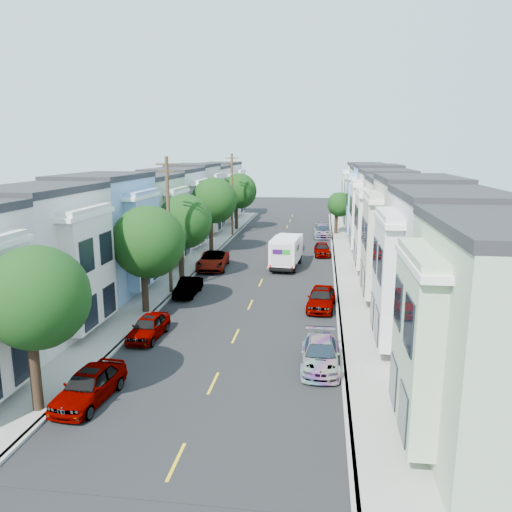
{
  "coord_description": "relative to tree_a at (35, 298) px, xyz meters",
  "views": [
    {
      "loc": [
        4.79,
        -32.92,
        10.64
      ],
      "look_at": [
        -0.4,
        6.07,
        2.2
      ],
      "focal_mm": 35.0,
      "sensor_mm": 36.0,
      "label": 1
    }
  ],
  "objects": [
    {
      "name": "tree_far_r",
      "position": [
        13.2,
        46.12,
        -1.14
      ],
      "size": [
        3.1,
        3.1,
        5.37
      ],
      "color": "black",
      "rests_on": "ground"
    },
    {
      "name": "utility_pole_far",
      "position": [
        0.0,
        43.47,
        0.23
      ],
      "size": [
        1.6,
        0.26,
        10.0
      ],
      "color": "#42301E",
      "rests_on": "ground"
    },
    {
      "name": "parked_left_d",
      "position": [
        1.4,
        25.69,
        -4.15
      ],
      "size": [
        2.98,
        5.7,
        1.53
      ],
      "primitive_type": "imported",
      "rotation": [
        0.0,
        0.0,
        0.08
      ],
      "color": "black",
      "rests_on": "ground"
    },
    {
      "name": "sidewalk_right",
      "position": [
        13.65,
        30.47,
        -4.84
      ],
      "size": [
        2.6,
        70.0,
        0.15
      ],
      "primitive_type": "cube",
      "color": "gray",
      "rests_on": "ground"
    },
    {
      "name": "tree_e",
      "position": [
        0.0,
        48.14,
        0.27
      ],
      "size": [
        4.7,
        4.7,
        7.57
      ],
      "color": "black",
      "rests_on": "ground"
    },
    {
      "name": "parked_left_a",
      "position": [
        1.4,
        1.11,
        -4.18
      ],
      "size": [
        2.1,
        4.68,
        1.48
      ],
      "primitive_type": "imported",
      "rotation": [
        0.0,
        0.0,
        -0.08
      ],
      "color": "black",
      "rests_on": "ground"
    },
    {
      "name": "curb_left",
      "position": [
        0.25,
        30.47,
        -4.84
      ],
      "size": [
        0.3,
        70.0,
        0.15
      ],
      "primitive_type": "cube",
      "color": "gray",
      "rests_on": "ground"
    },
    {
      "name": "lead_sedan",
      "position": [
        8.09,
        34.56,
        -4.15
      ],
      "size": [
        2.04,
        4.83,
        1.54
      ],
      "primitive_type": "imported",
      "rotation": [
        0.0,
        0.0,
        -0.05
      ],
      "color": "black",
      "rests_on": "ground"
    },
    {
      "name": "parked_right_a",
      "position": [
        11.2,
        5.9,
        -4.24
      ],
      "size": [
        1.94,
        4.51,
        1.35
      ],
      "primitive_type": "imported",
      "rotation": [
        0.0,
        0.0,
        0.01
      ],
      "color": "#52555D",
      "rests_on": "ground"
    },
    {
      "name": "townhouse_row_right",
      "position": [
        17.45,
        30.47,
        -4.92
      ],
      "size": [
        5.0,
        70.0,
        8.5
      ],
      "primitive_type": "cube",
      "color": "silver",
      "rests_on": "ground"
    },
    {
      "name": "ground",
      "position": [
        6.3,
        15.47,
        -4.92
      ],
      "size": [
        160.0,
        160.0,
        0.0
      ],
      "primitive_type": "plane",
      "color": "black",
      "rests_on": "ground"
    },
    {
      "name": "fedex_truck",
      "position": [
        7.95,
        27.14,
        -3.32
      ],
      "size": [
        2.3,
        5.97,
        2.86
      ],
      "rotation": [
        0.0,
        0.0,
        -0.08
      ],
      "color": "white",
      "rests_on": "ground"
    },
    {
      "name": "tree_b",
      "position": [
        0.0,
        12.8,
        -0.12
      ],
      "size": [
        4.7,
        4.7,
        7.16
      ],
      "color": "black",
      "rests_on": "ground"
    },
    {
      "name": "parked_right_c",
      "position": [
        11.2,
        32.8,
        -4.25
      ],
      "size": [
        1.78,
        4.19,
        1.34
      ],
      "primitive_type": "imported",
      "rotation": [
        0.0,
        0.0,
        0.05
      ],
      "color": "black",
      "rests_on": "ground"
    },
    {
      "name": "townhouse_row_left",
      "position": [
        -4.85,
        30.47,
        -4.92
      ],
      "size": [
        5.0,
        70.0,
        8.5
      ],
      "primitive_type": "cube",
      "color": "silver",
      "rests_on": "ground"
    },
    {
      "name": "tree_a",
      "position": [
        0.0,
        0.0,
        0.0
      ],
      "size": [
        4.13,
        4.13,
        7.01
      ],
      "color": "black",
      "rests_on": "ground"
    },
    {
      "name": "parked_left_c",
      "position": [
        1.4,
        17.17,
        -4.29
      ],
      "size": [
        1.41,
        3.79,
        1.25
      ],
      "primitive_type": "imported",
      "rotation": [
        0.0,
        0.0,
        -0.02
      ],
      "color": "#BCBCBC",
      "rests_on": "ground"
    },
    {
      "name": "centerline",
      "position": [
        6.3,
        30.47,
        -4.92
      ],
      "size": [
        0.12,
        70.0,
        0.01
      ],
      "primitive_type": "cube",
      "color": "gold",
      "rests_on": "ground"
    },
    {
      "name": "utility_pole_near",
      "position": [
        0.0,
        17.47,
        0.23
      ],
      "size": [
        1.6,
        0.26,
        10.0
      ],
      "color": "#42301E",
      "rests_on": "ground"
    },
    {
      "name": "motorcycle",
      "position": [
        11.45,
        5.38,
        -4.53
      ],
      "size": [
        0.26,
        1.87,
        0.74
      ],
      "rotation": [
        0.0,
        0.0,
        0.16
      ],
      "color": "black",
      "rests_on": "ground"
    },
    {
      "name": "curb_right",
      "position": [
        12.35,
        30.47,
        -4.84
      ],
      "size": [
        0.3,
        70.0,
        0.15
      ],
      "primitive_type": "cube",
      "color": "gray",
      "rests_on": "ground"
    },
    {
      "name": "parked_right_d",
      "position": [
        11.2,
        43.79,
        -4.18
      ],
      "size": [
        2.29,
        5.03,
        1.48
      ],
      "primitive_type": "imported",
      "rotation": [
        0.0,
        0.0,
        0.04
      ],
      "color": "black",
      "rests_on": "ground"
    },
    {
      "name": "road_slab",
      "position": [
        6.3,
        30.47,
        -4.91
      ],
      "size": [
        12.0,
        70.0,
        0.02
      ],
      "primitive_type": "cube",
      "color": "black",
      "rests_on": "ground"
    },
    {
      "name": "parked_left_b",
      "position": [
        1.4,
        8.55,
        -4.25
      ],
      "size": [
        1.72,
        4.15,
        1.33
      ],
      "primitive_type": "imported",
      "rotation": [
        0.0,
        0.0,
        -0.04
      ],
      "color": "black",
      "rests_on": "ground"
    },
    {
      "name": "tree_c",
      "position": [
        0.0,
        21.43,
        -0.01
      ],
      "size": [
        4.43,
        4.43,
        7.15
      ],
      "color": "black",
      "rests_on": "ground"
    },
    {
      "name": "parked_right_b",
      "position": [
        11.2,
        15.29,
        -4.16
      ],
      "size": [
        2.15,
        4.79,
        1.51
      ],
      "primitive_type": "imported",
      "rotation": [
        0.0,
        0.0,
        -0.08
      ],
      "color": "silver",
      "rests_on": "ground"
    },
    {
      "name": "sidewalk_left",
      "position": [
        -1.05,
        30.47,
        -4.84
      ],
      "size": [
        2.6,
        70.0,
        0.15
      ],
      "primitive_type": "cube",
      "color": "gray",
      "rests_on": "ground"
    },
    {
      "name": "tree_d",
      "position": [
        0.0,
        32.62,
        0.56
      ],
      "size": [
        4.7,
        4.7,
        7.85
      ],
      "color": "black",
      "rests_on": "ground"
    }
  ]
}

